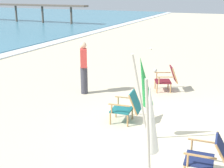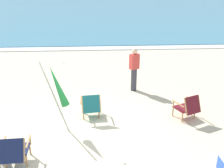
# 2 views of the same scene
# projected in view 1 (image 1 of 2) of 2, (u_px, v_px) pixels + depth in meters

# --- Properties ---
(ground_plane) EXTENTS (80.00, 80.00, 0.00)m
(ground_plane) POSITION_uv_depth(u_px,v_px,m) (173.00, 133.00, 7.09)
(ground_plane) COLOR beige
(beach_chair_back_left) EXTENTS (0.80, 0.85, 0.82)m
(beach_chair_back_left) POSITION_uv_depth(u_px,v_px,m) (168.00, 78.00, 9.97)
(beach_chair_back_left) COLOR maroon
(beach_chair_back_left) RESTS_ON ground
(beach_chair_front_right) EXTENTS (0.62, 0.79, 0.78)m
(beach_chair_front_right) POSITION_uv_depth(u_px,v_px,m) (210.00, 156.00, 5.29)
(beach_chair_front_right) COLOR #19234C
(beach_chair_front_right) RESTS_ON ground
(beach_chair_back_right) EXTENTS (0.65, 0.76, 0.81)m
(beach_chair_back_right) POSITION_uv_depth(u_px,v_px,m) (128.00, 106.00, 7.55)
(beach_chair_back_right) COLOR #196066
(beach_chair_back_right) RESTS_ON ground
(umbrella_furled_green) EXTENTS (0.77, 0.35, 2.03)m
(umbrella_furled_green) POSITION_uv_depth(u_px,v_px,m) (144.00, 83.00, 6.31)
(umbrella_furled_green) COLOR #B7B2A8
(umbrella_furled_green) RESTS_ON ground
(umbrella_furled_white) EXTENTS (0.58, 0.24, 2.08)m
(umbrella_furled_white) POSITION_uv_depth(u_px,v_px,m) (151.00, 120.00, 4.40)
(umbrella_furled_white) COLOR #B7B2A8
(umbrella_furled_white) RESTS_ON ground
(person_near_chairs) EXTENTS (0.39, 0.34, 1.63)m
(person_near_chairs) POSITION_uv_depth(u_px,v_px,m) (84.00, 68.00, 9.61)
(person_near_chairs) COLOR #383842
(person_near_chairs) RESTS_ON ground
(pier_distant) EXTENTS (0.90, 16.03, 1.85)m
(pier_distant) POSITION_uv_depth(u_px,v_px,m) (15.00, 6.00, 31.18)
(pier_distant) COLOR brown
(pier_distant) RESTS_ON ground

